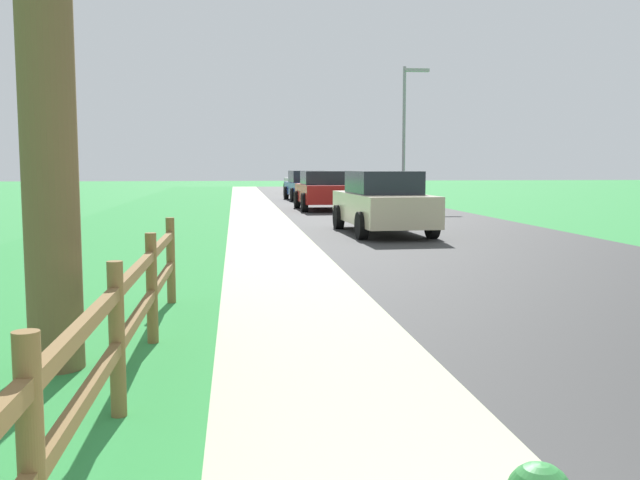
{
  "coord_description": "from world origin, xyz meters",
  "views": [
    {
      "loc": [
        -1.79,
        -1.53,
        1.75
      ],
      "look_at": [
        -0.55,
        8.76,
        0.67
      ],
      "focal_mm": 39.59,
      "sensor_mm": 36.0,
      "label": 1
    }
  ],
  "objects_px": {
    "parked_car_blue": "(307,185)",
    "street_lamp": "(406,123)",
    "parked_car_red": "(323,190)",
    "parked_car_silver": "(303,182)",
    "parked_suv_beige": "(382,202)"
  },
  "relations": [
    {
      "from": "parked_car_silver",
      "to": "street_lamp",
      "type": "relative_size",
      "value": 0.83
    },
    {
      "from": "parked_suv_beige",
      "to": "parked_car_red",
      "type": "distance_m",
      "value": 10.2
    },
    {
      "from": "parked_car_blue",
      "to": "street_lamp",
      "type": "relative_size",
      "value": 0.71
    },
    {
      "from": "street_lamp",
      "to": "parked_car_blue",
      "type": "bearing_deg",
      "value": 124.27
    },
    {
      "from": "parked_car_red",
      "to": "street_lamp",
      "type": "relative_size",
      "value": 0.69
    },
    {
      "from": "parked_car_red",
      "to": "parked_car_silver",
      "type": "xyz_separation_m",
      "value": [
        0.87,
        17.74,
        -0.06
      ]
    },
    {
      "from": "parked_car_blue",
      "to": "parked_car_silver",
      "type": "height_order",
      "value": "parked_car_blue"
    },
    {
      "from": "parked_car_red",
      "to": "street_lamp",
      "type": "xyz_separation_m",
      "value": [
        4.05,
        2.59,
        2.86
      ]
    },
    {
      "from": "parked_car_blue",
      "to": "street_lamp",
      "type": "height_order",
      "value": "street_lamp"
    },
    {
      "from": "parked_car_blue",
      "to": "parked_car_red",
      "type": "bearing_deg",
      "value": -91.21
    },
    {
      "from": "parked_car_blue",
      "to": "street_lamp",
      "type": "distance_m",
      "value": 7.47
    },
    {
      "from": "parked_car_red",
      "to": "parked_car_blue",
      "type": "xyz_separation_m",
      "value": [
        0.17,
        8.29,
        -0.03
      ]
    },
    {
      "from": "parked_car_silver",
      "to": "street_lamp",
      "type": "distance_m",
      "value": 15.75
    },
    {
      "from": "parked_car_silver",
      "to": "parked_car_blue",
      "type": "bearing_deg",
      "value": -94.21
    },
    {
      "from": "parked_car_silver",
      "to": "parked_suv_beige",
      "type": "bearing_deg",
      "value": -91.17
    }
  ]
}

